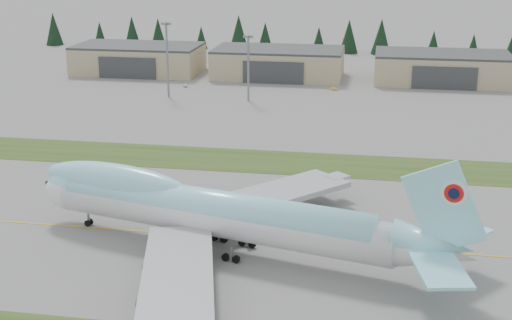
% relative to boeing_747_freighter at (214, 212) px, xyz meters
% --- Properties ---
extents(ground, '(7000.00, 7000.00, 0.00)m').
position_rel_boeing_747_freighter_xyz_m(ground, '(3.73, 5.33, -6.95)').
color(ground, '#60605E').
rests_on(ground, ground).
extents(grass_strip_far, '(400.00, 18.00, 0.08)m').
position_rel_boeing_747_freighter_xyz_m(grass_strip_far, '(3.73, 50.33, -6.95)').
color(grass_strip_far, '#2A4619').
rests_on(grass_strip_far, ground).
extents(taxiway_line_main, '(400.00, 0.40, 0.02)m').
position_rel_boeing_747_freighter_xyz_m(taxiway_line_main, '(3.73, 5.33, -6.95)').
color(taxiway_line_main, gold).
rests_on(taxiway_line_main, ground).
extents(boeing_747_freighter, '(80.27, 67.14, 21.09)m').
position_rel_boeing_747_freighter_xyz_m(boeing_747_freighter, '(0.00, 0.00, 0.00)').
color(boeing_747_freighter, white).
rests_on(boeing_747_freighter, ground).
extents(hangar_left, '(48.00, 26.60, 10.80)m').
position_rel_boeing_747_freighter_xyz_m(hangar_left, '(-66.27, 155.22, -1.57)').
color(hangar_left, tan).
rests_on(hangar_left, ground).
extents(hangar_center, '(48.00, 26.60, 10.80)m').
position_rel_boeing_747_freighter_xyz_m(hangar_center, '(-11.27, 155.22, -1.57)').
color(hangar_center, tan).
rests_on(hangar_center, ground).
extents(hangar_right, '(48.00, 26.60, 10.80)m').
position_rel_boeing_747_freighter_xyz_m(hangar_right, '(48.73, 155.22, -1.57)').
color(hangar_right, tan).
rests_on(hangar_right, ground).
extents(floodlight_masts, '(152.21, 7.29, 24.46)m').
position_rel_boeing_747_freighter_xyz_m(floodlight_masts, '(31.81, 113.90, 8.64)').
color(floodlight_masts, gray).
rests_on(floodlight_masts, ground).
extents(service_vehicle_a, '(2.24, 3.24, 1.02)m').
position_rel_boeing_747_freighter_xyz_m(service_vehicle_a, '(-41.14, 131.47, -6.95)').
color(service_vehicle_a, silver).
rests_on(service_vehicle_a, ground).
extents(service_vehicle_b, '(3.28, 1.95, 1.02)m').
position_rel_boeing_747_freighter_xyz_m(service_vehicle_b, '(11.34, 134.86, -6.95)').
color(service_vehicle_b, gold).
rests_on(service_vehicle_b, ground).
extents(service_vehicle_c, '(2.86, 4.65, 1.26)m').
position_rel_boeing_747_freighter_xyz_m(service_vehicle_c, '(59.18, 145.33, -6.95)').
color(service_vehicle_c, '#A0A0A4').
rests_on(service_vehicle_c, ground).
extents(conifer_belt, '(275.31, 15.27, 16.62)m').
position_rel_boeing_747_freighter_xyz_m(conifer_belt, '(-6.28, 216.95, 0.08)').
color(conifer_belt, black).
rests_on(conifer_belt, ground).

